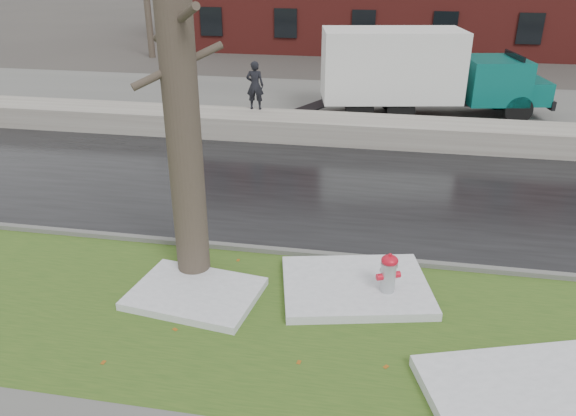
% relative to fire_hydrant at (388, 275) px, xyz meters
% --- Properties ---
extents(ground, '(120.00, 120.00, 0.00)m').
position_rel_fire_hydrant_xyz_m(ground, '(-1.70, 0.25, -0.52)').
color(ground, '#47423D').
rests_on(ground, ground).
extents(verge, '(60.00, 4.50, 0.04)m').
position_rel_fire_hydrant_xyz_m(verge, '(-1.70, -1.00, -0.50)').
color(verge, '#2F4F1A').
rests_on(verge, ground).
extents(road, '(60.00, 7.00, 0.03)m').
position_rel_fire_hydrant_xyz_m(road, '(-1.70, 4.75, -0.51)').
color(road, black).
rests_on(road, ground).
extents(parking_lot, '(60.00, 9.00, 0.03)m').
position_rel_fire_hydrant_xyz_m(parking_lot, '(-1.70, 13.25, -0.51)').
color(parking_lot, slate).
rests_on(parking_lot, ground).
extents(curb, '(60.00, 0.15, 0.14)m').
position_rel_fire_hydrant_xyz_m(curb, '(-1.70, 1.25, -0.45)').
color(curb, slate).
rests_on(curb, ground).
extents(snowbank, '(60.00, 1.60, 0.75)m').
position_rel_fire_hydrant_xyz_m(snowbank, '(-1.70, 8.95, -0.15)').
color(snowbank, '#AAA79B').
rests_on(snowbank, ground).
extents(fire_hydrant, '(0.44, 0.43, 0.90)m').
position_rel_fire_hydrant_xyz_m(fire_hydrant, '(0.00, 0.00, 0.00)').
color(fire_hydrant, '#ACB0B4').
rests_on(fire_hydrant, verge).
extents(tree, '(1.36, 1.60, 7.63)m').
position_rel_fire_hydrant_xyz_m(tree, '(-3.64, 0.21, 3.36)').
color(tree, brown).
rests_on(tree, verge).
extents(box_truck, '(9.48, 3.58, 3.13)m').
position_rel_fire_hydrant_xyz_m(box_truck, '(0.76, 12.30, 1.13)').
color(box_truck, black).
rests_on(box_truck, ground).
extents(worker, '(0.61, 0.42, 1.60)m').
position_rel_fire_hydrant_xyz_m(worker, '(-4.63, 9.55, 1.03)').
color(worker, black).
rests_on(worker, snowbank).
extents(snow_patch_near, '(2.97, 2.51, 0.16)m').
position_rel_fire_hydrant_xyz_m(snow_patch_near, '(-0.56, 0.15, -0.40)').
color(snow_patch_near, white).
rests_on(snow_patch_near, verge).
extents(snow_patch_far, '(2.40, 1.89, 0.14)m').
position_rel_fire_hydrant_xyz_m(snow_patch_far, '(-3.37, -0.58, -0.41)').
color(snow_patch_far, white).
rests_on(snow_patch_far, verge).
extents(snow_patch_side, '(3.22, 2.58, 0.18)m').
position_rel_fire_hydrant_xyz_m(snow_patch_side, '(1.98, -2.15, -0.39)').
color(snow_patch_side, white).
rests_on(snow_patch_side, verge).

